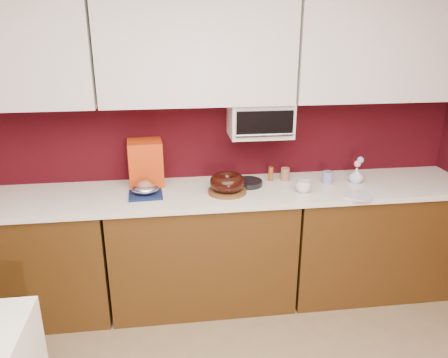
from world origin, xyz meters
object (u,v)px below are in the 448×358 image
coffee_mug (303,185)px  toaster_oven (260,119)px  blue_jar (328,177)px  flower_vase (356,174)px  bundt_cake (227,182)px  foil_ham_nest (145,189)px  pandoro_box (146,163)px

coffee_mug → toaster_oven: bearing=132.8°
coffee_mug → blue_jar: (0.24, 0.16, -0.01)m
toaster_oven → flower_vase: 0.84m
bundt_cake → foil_ham_nest: size_ratio=1.35×
pandoro_box → flower_vase: bearing=-10.4°
bundt_cake → toaster_oven: bearing=39.7°
foil_ham_nest → flower_vase: bearing=2.4°
coffee_mug → flower_vase: flower_vase is taller
bundt_cake → flower_vase: (0.99, 0.08, -0.02)m
flower_vase → bundt_cake: bearing=-175.2°
toaster_oven → coffee_mug: size_ratio=4.38×
blue_jar → flower_vase: size_ratio=0.71×
toaster_oven → pandoro_box: toaster_oven is taller
toaster_oven → blue_jar: 0.67m
toaster_oven → bundt_cake: 0.53m
toaster_oven → blue_jar: toaster_oven is taller
flower_vase → foil_ham_nest: bearing=-177.6°
bundt_cake → pandoro_box: (-0.57, 0.25, 0.09)m
toaster_oven → foil_ham_nest: size_ratio=2.45×
bundt_cake → foil_ham_nest: bearing=178.4°
blue_jar → bundt_cake: bearing=-172.8°
toaster_oven → blue_jar: size_ratio=4.94×
foil_ham_nest → pandoro_box: (0.00, 0.24, 0.11)m
foil_ham_nest → flower_vase: flower_vase is taller
pandoro_box → toaster_oven: bearing=-6.0°
foil_ham_nest → flower_vase: size_ratio=1.42×
bundt_cake → coffee_mug: 0.54m
bundt_cake → pandoro_box: bearing=156.0°
foil_ham_nest → blue_jar: blue_jar is taller
bundt_cake → flower_vase: 0.99m
coffee_mug → flower_vase: bearing=17.4°
toaster_oven → coffee_mug: (0.26, -0.28, -0.42)m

